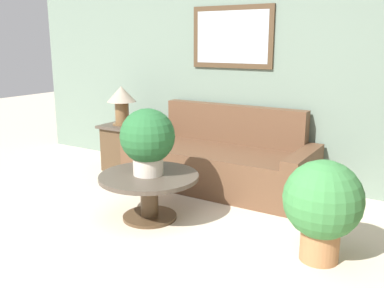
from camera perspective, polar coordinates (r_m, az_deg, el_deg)
wall_back at (r=5.10m, az=12.66°, el=9.03°), size 7.90×0.09×2.60m
couch_main at (r=5.06m, az=3.77°, el=-2.38°), size 2.19×0.93×0.93m
coffee_table at (r=4.15m, az=-5.74°, el=-5.68°), size 0.95×0.95×0.45m
side_table at (r=5.78m, az=-9.14°, el=-0.34°), size 0.50×0.50×0.61m
table_lamp at (r=5.66m, az=-9.38°, el=5.90°), size 0.38×0.38×0.51m
potted_plant_on_table at (r=4.03m, az=-5.95°, el=0.69°), size 0.52×0.52×0.63m
potted_plant_floor at (r=3.46m, az=17.02°, el=-7.64°), size 0.61×0.61×0.81m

